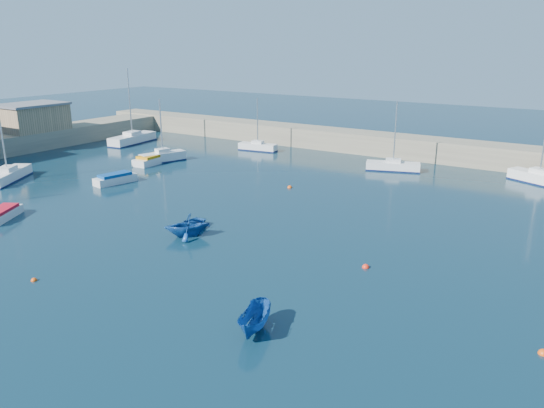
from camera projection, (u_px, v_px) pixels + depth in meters
The scene contains 19 objects.
ground at pixel (100, 281), 32.38m from camera, with size 220.00×220.00×0.00m, color #0C2635.
back_wall at pixel (383, 144), 68.92m from camera, with size 96.00×4.50×2.60m, color #79725D.
brick_shed_a at pixel (33, 118), 72.30m from camera, with size 6.00×8.00×3.40m, color #947956.
sailboat_2 at pixel (8, 175), 55.66m from camera, with size 5.35×7.01×9.16m.
sailboat_3 at pixel (163, 157), 64.59m from camera, with size 3.25×5.80×7.59m.
sailboat_4 at pixel (133, 139), 76.59m from camera, with size 3.31×8.32×10.55m.
sailboat_5 at pixel (258, 147), 71.38m from camera, with size 5.40×2.22×7.00m.
sailboat_6 at pixel (393, 166), 60.17m from camera, with size 6.17×3.49×7.82m.
sailboat_7 at pixel (539, 178), 54.55m from camera, with size 6.38×4.32×8.31m.
motorboat_0 at pixel (2, 214), 43.63m from camera, with size 3.32×4.33×0.93m.
motorboat_1 at pixel (115, 179), 54.70m from camera, with size 2.26×4.53×1.06m.
motorboat_2 at pixel (153, 159), 63.83m from camera, with size 2.24×5.55×1.12m.
dinghy_center at pixel (189, 226), 41.09m from camera, with size 2.46×3.44×0.71m, color #14458E.
dinghy_left at pixel (187, 225), 39.56m from camera, with size 2.88×3.34×1.76m, color #14458E.
dinghy_right at pixel (255, 321), 26.46m from camera, with size 1.25×3.33×1.29m, color #14458E.
buoy_0 at pixel (34, 281), 32.38m from camera, with size 0.38×0.38×0.38m, color #DB480B.
buoy_1 at pixel (366, 268), 34.28m from camera, with size 0.48×0.48×0.48m, color red.
buoy_2 at pixel (543, 354), 24.75m from camera, with size 0.48×0.48×0.48m, color #DB480B.
buoy_3 at pixel (290, 188), 53.17m from camera, with size 0.48×0.48×0.48m, color #DB480B.
Camera 1 is at (24.95, -19.11, 13.92)m, focal length 35.00 mm.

